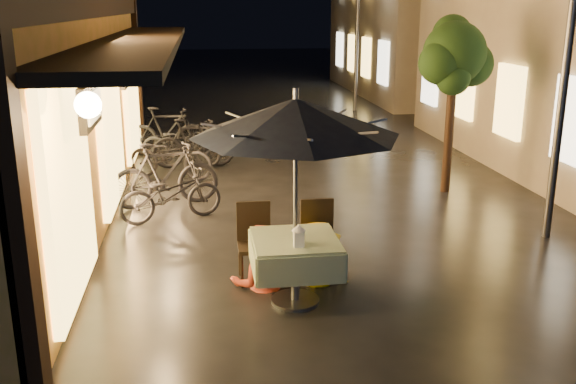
{
  "coord_description": "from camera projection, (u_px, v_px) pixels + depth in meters",
  "views": [
    {
      "loc": [
        -2.02,
        -6.34,
        3.3
      ],
      "look_at": [
        -1.01,
        0.95,
        1.15
      ],
      "focal_mm": 40.0,
      "sensor_mm": 36.0,
      "label": 1
    }
  ],
  "objects": [
    {
      "name": "bicycle_3",
      "position": [
        193.0,
        143.0,
        13.42
      ],
      "size": [
        1.75,
        0.58,
        1.04
      ],
      "primitive_type": "imported",
      "rotation": [
        0.0,
        0.0,
        1.62
      ],
      "color": "black",
      "rests_on": "ground"
    },
    {
      "name": "bicycle_1",
      "position": [
        165.0,
        175.0,
        10.8
      ],
      "size": [
        1.91,
        0.94,
        1.11
      ],
      "primitive_type": "imported",
      "rotation": [
        0.0,
        0.0,
        1.81
      ],
      "color": "black",
      "rests_on": "ground"
    },
    {
      "name": "ground",
      "position": [
        389.0,
        310.0,
        7.22
      ],
      "size": [
        90.0,
        90.0,
        0.0
      ],
      "primitive_type": "plane",
      "color": "black",
      "rests_on": "ground"
    },
    {
      "name": "bicycle_0",
      "position": [
        171.0,
        194.0,
        10.11
      ],
      "size": [
        1.74,
        1.07,
        0.86
      ],
      "primitive_type": "imported",
      "rotation": [
        0.0,
        0.0,
        1.89
      ],
      "color": "black",
      "rests_on": "ground"
    },
    {
      "name": "streetlamp_far",
      "position": [
        357.0,
        18.0,
        20.11
      ],
      "size": [
        0.36,
        0.36,
        4.23
      ],
      "color": "#59595E",
      "rests_on": "ground"
    },
    {
      "name": "cafe_chair_right",
      "position": [
        318.0,
        235.0,
        8.01
      ],
      "size": [
        0.42,
        0.42,
        0.97
      ],
      "color": "black",
      "rests_on": "ground"
    },
    {
      "name": "bicycle_2",
      "position": [
        170.0,
        156.0,
        12.58
      ],
      "size": [
        1.83,
        1.18,
        0.91
      ],
      "primitive_type": "imported",
      "rotation": [
        0.0,
        0.0,
        1.21
      ],
      "color": "black",
      "rests_on": "ground"
    },
    {
      "name": "cafe_table",
      "position": [
        295.0,
        254.0,
        7.25
      ],
      "size": [
        0.99,
        0.99,
        0.78
      ],
      "color": "#59595E",
      "rests_on": "ground"
    },
    {
      "name": "streetlamp_near",
      "position": [
        570.0,
        34.0,
        8.7
      ],
      "size": [
        0.36,
        0.36,
        4.23
      ],
      "color": "#59595E",
      "rests_on": "ground"
    },
    {
      "name": "table_lantern",
      "position": [
        299.0,
        234.0,
        6.92
      ],
      "size": [
        0.16,
        0.16,
        0.25
      ],
      "color": "white",
      "rests_on": "cafe_table"
    },
    {
      "name": "bicycle_5",
      "position": [
        167.0,
        131.0,
        14.52
      ],
      "size": [
        1.87,
        0.63,
        1.1
      ],
      "primitive_type": "imported",
      "rotation": [
        0.0,
        0.0,
        1.51
      ],
      "color": "black",
      "rests_on": "ground"
    },
    {
      "name": "patio_umbrella",
      "position": [
        296.0,
        118.0,
        6.81
      ],
      "size": [
        2.3,
        2.3,
        2.46
      ],
      "color": "#59595E",
      "rests_on": "ground"
    },
    {
      "name": "street_tree",
      "position": [
        455.0,
        58.0,
        11.15
      ],
      "size": [
        1.43,
        1.2,
        3.15
      ],
      "color": "black",
      "rests_on": "ground"
    },
    {
      "name": "person_orange",
      "position": [
        260.0,
        226.0,
        7.66
      ],
      "size": [
        0.76,
        0.61,
        1.51
      ],
      "primitive_type": "imported",
      "rotation": [
        0.0,
        0.0,
        3.19
      ],
      "color": "#CF422B",
      "rests_on": "ground"
    },
    {
      "name": "person_yellow",
      "position": [
        318.0,
        225.0,
        7.74
      ],
      "size": [
        0.98,
        0.57,
        1.5
      ],
      "primitive_type": "imported",
      "rotation": [
        0.0,
        0.0,
        3.13
      ],
      "color": "#EAC500",
      "rests_on": "ground"
    },
    {
      "name": "cafe_chair_left",
      "position": [
        254.0,
        238.0,
        7.91
      ],
      "size": [
        0.42,
        0.42,
        0.97
      ],
      "color": "black",
      "rests_on": "ground"
    },
    {
      "name": "bicycle_4",
      "position": [
        181.0,
        144.0,
        13.6
      ],
      "size": [
        1.89,
        1.21,
        0.94
      ],
      "primitive_type": "imported",
      "rotation": [
        0.0,
        0.0,
        1.21
      ],
      "color": "black",
      "rests_on": "ground"
    }
  ]
}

